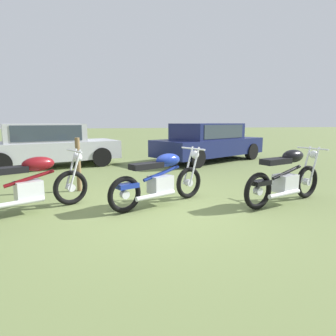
{
  "coord_description": "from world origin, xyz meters",
  "views": [
    {
      "loc": [
        -1.03,
        -4.6,
        1.51
      ],
      "look_at": [
        0.32,
        0.97,
        0.56
      ],
      "focal_mm": 30.35,
      "sensor_mm": 36.0,
      "label": 1
    }
  ],
  "objects": [
    {
      "name": "ground_plane",
      "position": [
        0.0,
        0.0,
        0.0
      ],
      "size": [
        120.0,
        120.0,
        0.0
      ],
      "primitive_type": "plane",
      "color": "olive"
    },
    {
      "name": "motorcycle_maroon",
      "position": [
        -2.19,
        0.38,
        0.48
      ],
      "size": [
        1.9,
        1.18,
        1.02
      ],
      "rotation": [
        0.0,
        0.0,
        0.47
      ],
      "color": "black",
      "rests_on": "ground"
    },
    {
      "name": "motorcycle_blue",
      "position": [
        0.03,
        0.32,
        0.48
      ],
      "size": [
        1.91,
        1.13,
        1.02
      ],
      "rotation": [
        0.0,
        0.0,
        0.44
      ],
      "color": "black",
      "rests_on": "ground"
    },
    {
      "name": "motorcycle_black",
      "position": [
        2.29,
        -0.13,
        0.49
      ],
      "size": [
        1.99,
        0.94,
        1.02
      ],
      "rotation": [
        0.0,
        0.0,
        0.32
      ],
      "color": "black",
      "rests_on": "ground"
    },
    {
      "name": "car_silver",
      "position": [
        -2.69,
        5.44,
        0.8
      ],
      "size": [
        4.67,
        2.94,
        1.43
      ],
      "rotation": [
        0.0,
        0.0,
        0.31
      ],
      "color": "#B2B5BA",
      "rests_on": "ground"
    },
    {
      "name": "car_navy",
      "position": [
        3.02,
        5.56,
        0.8
      ],
      "size": [
        4.87,
        3.67,
        1.43
      ],
      "rotation": [
        0.0,
        0.0,
        0.48
      ],
      "color": "#161E4C",
      "rests_on": "ground"
    },
    {
      "name": "fence_post_wooden",
      "position": [
        -1.49,
        1.76,
        0.58
      ],
      "size": [
        0.1,
        0.1,
        1.16
      ],
      "primitive_type": "cylinder",
      "color": "brown",
      "rests_on": "ground"
    }
  ]
}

